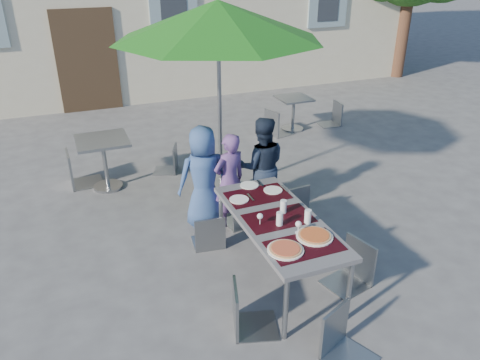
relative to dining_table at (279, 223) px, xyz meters
name	(u,v)px	position (x,y,z in m)	size (l,w,h in m)	color
ground	(358,281)	(0.79, -0.42, -0.70)	(90.00, 90.00, 0.00)	#4B4A4D
dining_table	(279,223)	(0.00, 0.00, 0.00)	(0.80, 1.85, 0.76)	#414145
pizza_near_left	(285,249)	(-0.20, -0.55, 0.07)	(0.35, 0.35, 0.03)	white
pizza_near_right	(315,236)	(0.16, -0.45, 0.07)	(0.36, 0.36, 0.03)	white
glassware	(288,215)	(0.05, -0.10, 0.13)	(0.54, 0.47, 0.15)	silver
place_settings	(254,191)	(0.00, 0.64, 0.06)	(0.71, 0.50, 0.01)	white
child_0	(204,177)	(-0.38, 1.38, -0.02)	(0.66, 0.43, 1.36)	#314E88
child_1	(230,181)	(-0.08, 1.26, -0.06)	(0.46, 0.30, 1.27)	#5D3C7B
child_2	(261,166)	(0.43, 1.40, -0.01)	(0.67, 0.38, 1.37)	#192337
chair_0	(208,212)	(-0.51, 0.83, -0.21)	(0.41, 0.42, 0.84)	gray
chair_1	(243,192)	(0.06, 1.13, -0.19)	(0.43, 0.44, 0.87)	#8E9599
chair_2	(293,181)	(0.74, 1.08, -0.14)	(0.46, 0.46, 0.95)	gray
chair_3	(246,283)	(-0.62, -0.61, -0.16)	(0.51, 0.51, 0.92)	gray
chair_4	(356,239)	(0.72, -0.39, -0.15)	(0.51, 0.50, 0.94)	gray
chair_5	(347,309)	(0.05, -1.23, -0.18)	(0.52, 0.52, 0.89)	gray
patio_umbrella	(218,22)	(0.12, 2.16, 1.76)	(2.80, 2.80, 2.73)	#9A9DA1
cafe_table_0	(104,154)	(-1.44, 2.93, -0.13)	(0.74, 0.74, 0.80)	#9A9DA1
bg_chair_l_0	(74,148)	(-1.84, 3.20, -0.08)	(0.48, 0.48, 1.05)	gray
bg_chair_r_0	(169,144)	(-0.40, 3.16, -0.21)	(0.49, 0.48, 0.84)	gray
cafe_table_1	(293,109)	(2.40, 4.19, -0.27)	(0.63, 0.63, 0.67)	#9A9DA1
bg_chair_l_1	(276,107)	(1.94, 4.05, -0.12)	(0.53, 0.52, 0.98)	gray
bg_chair_r_1	(335,100)	(3.32, 4.15, -0.17)	(0.43, 0.43, 0.90)	gray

